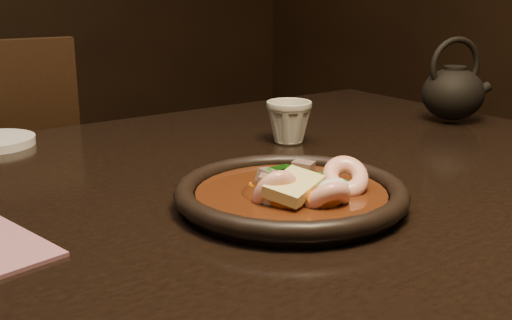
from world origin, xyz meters
TOP-DOWN VIEW (x-y plane):
  - table at (0.00, 0.00)m, footprint 1.60×0.90m
  - plate at (0.17, -0.11)m, footprint 0.27×0.27m
  - stirfry at (0.17, -0.12)m, footprint 0.16×0.17m
  - tea_cup at (0.35, 0.12)m, footprint 0.08×0.07m
  - teapot at (0.70, 0.08)m, footprint 0.14×0.11m

SIDE VIEW (x-z plane):
  - table at x=0.00m, z-range 0.30..1.05m
  - plate at x=0.17m, z-range 0.75..0.78m
  - stirfry at x=0.17m, z-range 0.74..0.80m
  - tea_cup at x=0.35m, z-range 0.75..0.82m
  - teapot at x=0.70m, z-range 0.73..0.88m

